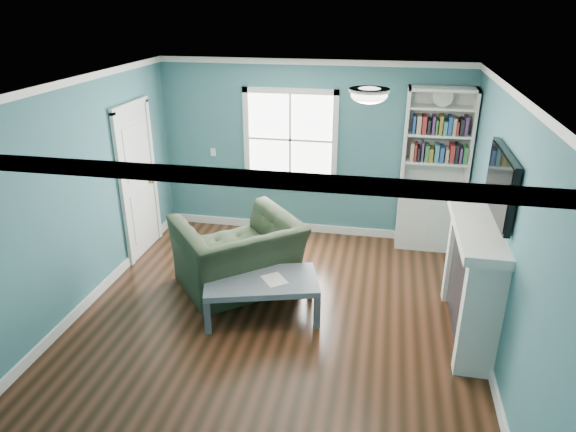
# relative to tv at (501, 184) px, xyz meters

# --- Properties ---
(floor) EXTENTS (5.00, 5.00, 0.00)m
(floor) POSITION_rel_tv_xyz_m (-2.20, -0.20, -1.72)
(floor) COLOR black
(floor) RESTS_ON ground
(room_walls) EXTENTS (5.00, 5.00, 5.00)m
(room_walls) POSITION_rel_tv_xyz_m (-2.20, -0.20, -0.14)
(room_walls) COLOR #337373
(room_walls) RESTS_ON ground
(trim) EXTENTS (4.50, 5.00, 2.60)m
(trim) POSITION_rel_tv_xyz_m (-2.20, -0.20, -0.49)
(trim) COLOR white
(trim) RESTS_ON ground
(window) EXTENTS (1.40, 0.06, 1.50)m
(window) POSITION_rel_tv_xyz_m (-2.50, 2.29, -0.27)
(window) COLOR white
(window) RESTS_ON room_walls
(bookshelf) EXTENTS (0.90, 0.35, 2.31)m
(bookshelf) POSITION_rel_tv_xyz_m (-0.43, 2.10, -0.80)
(bookshelf) COLOR silver
(bookshelf) RESTS_ON ground
(fireplace) EXTENTS (0.44, 1.58, 1.30)m
(fireplace) POSITION_rel_tv_xyz_m (-0.12, 0.00, -1.09)
(fireplace) COLOR black
(fireplace) RESTS_ON ground
(tv) EXTENTS (0.06, 1.10, 0.65)m
(tv) POSITION_rel_tv_xyz_m (0.00, 0.00, 0.00)
(tv) COLOR black
(tv) RESTS_ON fireplace
(door) EXTENTS (0.12, 0.98, 2.17)m
(door) POSITION_rel_tv_xyz_m (-4.42, 1.20, -0.65)
(door) COLOR silver
(door) RESTS_ON ground
(ceiling_fixture) EXTENTS (0.38, 0.38, 0.15)m
(ceiling_fixture) POSITION_rel_tv_xyz_m (-1.30, -0.10, 0.82)
(ceiling_fixture) COLOR white
(ceiling_fixture) RESTS_ON room_walls
(light_switch) EXTENTS (0.08, 0.01, 0.12)m
(light_switch) POSITION_rel_tv_xyz_m (-3.70, 2.28, -0.52)
(light_switch) COLOR white
(light_switch) RESTS_ON room_walls
(recliner) EXTENTS (1.64, 1.58, 1.21)m
(recliner) POSITION_rel_tv_xyz_m (-2.80, 0.46, -1.12)
(recliner) COLOR #222D1C
(recliner) RESTS_ON ground
(coffee_table) EXTENTS (1.40, 1.01, 0.46)m
(coffee_table) POSITION_rel_tv_xyz_m (-2.38, -0.09, -1.33)
(coffee_table) COLOR #4A5059
(coffee_table) RESTS_ON ground
(paper_sheet) EXTENTS (0.35, 0.36, 0.00)m
(paper_sheet) POSITION_rel_tv_xyz_m (-2.23, -0.07, -1.26)
(paper_sheet) COLOR white
(paper_sheet) RESTS_ON coffee_table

